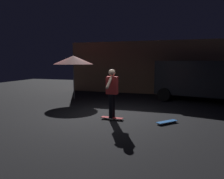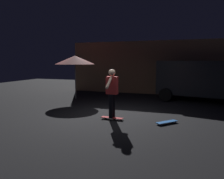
% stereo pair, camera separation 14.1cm
% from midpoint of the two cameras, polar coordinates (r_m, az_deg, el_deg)
% --- Properties ---
extents(ground_plane, '(28.00, 28.00, 0.00)m').
position_cam_midpoint_polar(ground_plane, '(8.27, 0.28, -6.83)').
color(ground_plane, black).
extents(low_building, '(10.82, 4.24, 3.25)m').
position_cam_midpoint_polar(low_building, '(15.95, 12.25, 5.67)').
color(low_building, '#AD7F56').
rests_on(low_building, ground_plane).
extents(parked_van, '(4.91, 3.07, 2.03)m').
position_cam_midpoint_polar(parked_van, '(12.09, 23.40, 2.60)').
color(parked_van, black).
rests_on(parked_van, ground_plane).
extents(patio_umbrella, '(2.10, 2.10, 2.30)m').
position_cam_midpoint_polar(patio_umbrella, '(12.06, -9.08, 7.43)').
color(patio_umbrella, slate).
rests_on(patio_umbrella, ground_plane).
extents(skateboard_ridden, '(0.79, 0.25, 0.07)m').
position_cam_midpoint_polar(skateboard_ridden, '(7.82, 0.52, -7.25)').
color(skateboard_ridden, '#AD1E23').
rests_on(skateboard_ridden, ground_plane).
extents(skateboard_spare, '(0.67, 0.72, 0.07)m').
position_cam_midpoint_polar(skateboard_spare, '(7.53, 14.34, -8.05)').
color(skateboard_spare, '#1959B2').
rests_on(skateboard_spare, ground_plane).
extents(skater, '(0.39, 0.98, 1.67)m').
position_cam_midpoint_polar(skater, '(7.63, 0.53, -0.10)').
color(skater, black).
rests_on(skater, skateboard_ridden).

